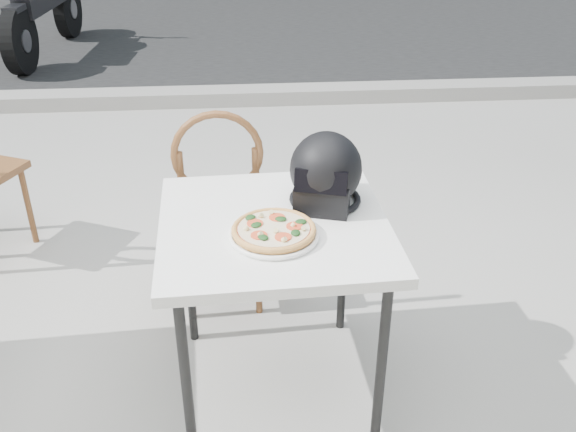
{
  "coord_description": "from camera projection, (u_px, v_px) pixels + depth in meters",
  "views": [
    {
      "loc": [
        0.35,
        -2.23,
        1.82
      ],
      "look_at": [
        0.49,
        -0.4,
        0.79
      ],
      "focal_mm": 40.0,
      "sensor_mm": 36.0,
      "label": 1
    }
  ],
  "objects": [
    {
      "name": "motorcycle",
      "position": [
        44.0,
        9.0,
        6.58
      ],
      "size": [
        0.54,
        2.08,
        1.04
      ],
      "rotation": [
        0.0,
        0.0,
        -0.09
      ],
      "color": "black",
      "rests_on": "street_asphalt"
    },
    {
      "name": "cafe_chair_main",
      "position": [
        220.0,
        201.0,
        2.72
      ],
      "size": [
        0.39,
        0.39,
        0.98
      ],
      "rotation": [
        0.0,
        0.0,
        3.19
      ],
      "color": "brown",
      "rests_on": "ground"
    },
    {
      "name": "helmet",
      "position": [
        325.0,
        174.0,
        2.23
      ],
      "size": [
        0.32,
        0.33,
        0.26
      ],
      "rotation": [
        0.0,
        0.0,
        -0.28
      ],
      "color": "black",
      "rests_on": "cafe_table_main"
    },
    {
      "name": "cafe_table_main",
      "position": [
        274.0,
        239.0,
        2.2
      ],
      "size": [
        0.81,
        0.81,
        0.74
      ],
      "rotation": [
        0.0,
        0.0,
        0.04
      ],
      "color": "white",
      "rests_on": "ground"
    },
    {
      "name": "ground",
      "position": [
        169.0,
        333.0,
        2.8
      ],
      "size": [
        80.0,
        80.0,
        0.0
      ],
      "primitive_type": "plane",
      "color": "#9C9A94",
      "rests_on": "ground"
    },
    {
      "name": "curb",
      "position": [
        198.0,
        97.0,
        5.38
      ],
      "size": [
        30.0,
        0.25,
        0.12
      ],
      "primitive_type": "cube",
      "color": "gray",
      "rests_on": "ground"
    },
    {
      "name": "pizza",
      "position": [
        274.0,
        230.0,
        2.07
      ],
      "size": [
        0.31,
        0.31,
        0.03
      ],
      "rotation": [
        0.0,
        0.0,
        -0.13
      ],
      "color": "tan",
      "rests_on": "plate"
    },
    {
      "name": "plate",
      "position": [
        274.0,
        235.0,
        2.08
      ],
      "size": [
        0.38,
        0.38,
        0.02
      ],
      "rotation": [
        0.0,
        0.0,
        -0.36
      ],
      "color": "white",
      "rests_on": "cafe_table_main"
    },
    {
      "name": "street_asphalt",
      "position": [
        210.0,
        7.0,
        8.89
      ],
      "size": [
        30.0,
        8.0,
        0.0
      ],
      "primitive_type": "cube",
      "color": "black",
      "rests_on": "ground"
    }
  ]
}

